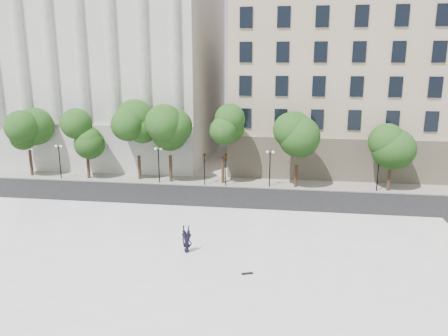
{
  "coord_description": "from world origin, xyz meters",
  "views": [
    {
      "loc": [
        8.57,
        -23.14,
        13.44
      ],
      "look_at": [
        3.86,
        10.0,
        5.16
      ],
      "focal_mm": 35.0,
      "sensor_mm": 36.0,
      "label": 1
    }
  ],
  "objects": [
    {
      "name": "ground",
      "position": [
        0.0,
        0.0,
        0.0
      ],
      "size": [
        160.0,
        160.0,
        0.0
      ],
      "primitive_type": "plane",
      "color": "#A5A39C",
      "rests_on": "ground"
    },
    {
      "name": "building_west",
      "position": [
        -17.0,
        38.57,
        12.89
      ],
      "size": [
        31.5,
        27.65,
        25.6
      ],
      "color": "silver",
      "rests_on": "ground"
    },
    {
      "name": "person_lying",
      "position": [
        2.07,
        4.28,
        0.72
      ],
      "size": [
        0.75,
        1.99,
        0.54
      ],
      "primitive_type": "imported",
      "rotation": [
        -1.54,
        0.0,
        -0.02
      ],
      "color": "black",
      "rests_on": "plaza"
    },
    {
      "name": "plaza",
      "position": [
        0.0,
        3.0,
        0.23
      ],
      "size": [
        44.0,
        22.0,
        0.45
      ],
      "primitive_type": "cube",
      "color": "white",
      "rests_on": "ground"
    },
    {
      "name": "far_sidewalk",
      "position": [
        0.0,
        24.0,
        0.06
      ],
      "size": [
        60.0,
        4.0,
        0.12
      ],
      "primitive_type": "cube",
      "color": "gray",
      "rests_on": "ground"
    },
    {
      "name": "lamp_posts",
      "position": [
        0.71,
        22.6,
        2.82
      ],
      "size": [
        36.18,
        0.28,
        4.08
      ],
      "color": "black",
      "rests_on": "ground"
    },
    {
      "name": "building_east",
      "position": [
        20.0,
        38.91,
        11.14
      ],
      "size": [
        36.0,
        26.15,
        23.0
      ],
      "color": "#BFAE91",
      "rests_on": "ground"
    },
    {
      "name": "street",
      "position": [
        0.0,
        18.0,
        0.01
      ],
      "size": [
        60.0,
        8.0,
        0.02
      ],
      "primitive_type": "cube",
      "color": "black",
      "rests_on": "ground"
    },
    {
      "name": "skateboard",
      "position": [
        6.51,
        1.7,
        0.49
      ],
      "size": [
        0.75,
        0.43,
        0.07
      ],
      "primitive_type": "cube",
      "rotation": [
        0.0,
        0.0,
        0.36
      ],
      "color": "black",
      "rests_on": "plaza"
    },
    {
      "name": "street_trees",
      "position": [
        -1.08,
        23.23,
        5.3
      ],
      "size": [
        44.6,
        4.63,
        7.78
      ],
      "color": "#382619",
      "rests_on": "ground"
    },
    {
      "name": "traffic_light_west",
      "position": [
        -0.04,
        22.3,
        3.65
      ],
      "size": [
        0.56,
        1.66,
        4.16
      ],
      "color": "black",
      "rests_on": "ground"
    },
    {
      "name": "traffic_light_east",
      "position": [
        2.29,
        22.3,
        3.65
      ],
      "size": [
        0.89,
        1.64,
        4.15
      ],
      "color": "black",
      "rests_on": "ground"
    }
  ]
}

